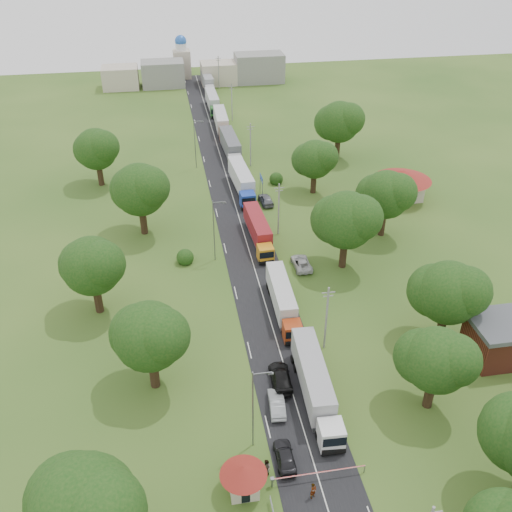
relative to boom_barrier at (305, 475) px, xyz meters
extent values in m
plane|color=#2F531B|center=(1.36, 25.00, -0.89)|extent=(260.00, 260.00, 0.00)
cube|color=black|center=(1.36, 45.00, -0.89)|extent=(8.00, 200.00, 0.04)
cylinder|color=slate|center=(-3.14, 0.00, -0.34)|extent=(0.20, 0.20, 1.10)
cube|color=slate|center=(-3.14, 0.00, 0.16)|extent=(0.35, 0.35, 0.25)
cylinder|color=red|center=(1.36, 0.00, 0.11)|extent=(9.00, 0.12, 0.12)
cylinder|color=slate|center=(5.86, 0.00, -0.39)|extent=(0.10, 0.10, 1.00)
cube|color=#BFB29E|center=(-5.84, 0.00, 0.31)|extent=(2.60, 2.60, 2.40)
cone|color=maroon|center=(-5.84, 0.00, 2.01)|extent=(4.40, 4.40, 1.10)
cube|color=black|center=(-4.53, 0.00, 0.51)|extent=(0.02, 1.20, 0.90)
cube|color=black|center=(-5.84, -1.31, 0.11)|extent=(0.80, 0.02, 1.90)
cylinder|color=slate|center=(6.56, 58.80, 1.11)|extent=(0.12, 0.12, 4.00)
cylinder|color=slate|center=(6.56, 61.20, 1.11)|extent=(0.12, 0.12, 4.00)
cube|color=navy|center=(6.56, 60.00, 2.71)|extent=(0.06, 3.00, 1.00)
cube|color=silver|center=(6.56, 60.00, 2.71)|extent=(0.07, 3.10, 0.06)
cylinder|color=gray|center=(6.86, 18.00, 3.61)|extent=(0.24, 0.24, 9.00)
cube|color=gray|center=(6.86, 18.00, 7.41)|extent=(1.60, 0.10, 0.10)
cube|color=gray|center=(6.86, 18.00, 6.91)|extent=(1.20, 0.10, 0.10)
cylinder|color=gray|center=(6.86, 46.00, 3.61)|extent=(0.24, 0.24, 9.00)
cube|color=gray|center=(6.86, 46.00, 7.41)|extent=(1.60, 0.10, 0.10)
cube|color=gray|center=(6.86, 46.00, 6.91)|extent=(1.20, 0.10, 0.10)
cylinder|color=gray|center=(6.86, 74.00, 3.61)|extent=(0.24, 0.24, 9.00)
cube|color=gray|center=(6.86, 74.00, 7.41)|extent=(1.60, 0.10, 0.10)
cube|color=gray|center=(6.86, 74.00, 6.91)|extent=(1.20, 0.10, 0.10)
cylinder|color=gray|center=(6.86, 102.00, 3.61)|extent=(0.24, 0.24, 9.00)
cube|color=gray|center=(6.86, 102.00, 7.41)|extent=(1.60, 0.10, 0.10)
cube|color=gray|center=(6.86, 102.00, 6.91)|extent=(1.20, 0.10, 0.10)
cylinder|color=gray|center=(6.86, 130.00, 3.61)|extent=(0.24, 0.24, 9.00)
cube|color=gray|center=(6.86, 130.00, 7.41)|extent=(1.60, 0.10, 0.10)
cube|color=gray|center=(6.86, 130.00, 6.91)|extent=(1.20, 0.10, 0.10)
cylinder|color=slate|center=(-4.14, 5.00, 4.11)|extent=(0.16, 0.16, 10.00)
cube|color=slate|center=(-3.24, 5.00, 8.81)|extent=(1.80, 0.10, 0.10)
cube|color=slate|center=(-2.44, 5.00, 8.66)|extent=(0.50, 0.22, 0.15)
cylinder|color=slate|center=(-4.14, 40.00, 4.11)|extent=(0.16, 0.16, 10.00)
cube|color=slate|center=(-3.24, 40.00, 8.81)|extent=(1.80, 0.10, 0.10)
cube|color=slate|center=(-2.44, 40.00, 8.66)|extent=(0.50, 0.22, 0.15)
cylinder|color=slate|center=(-4.14, 75.00, 4.11)|extent=(0.16, 0.16, 10.00)
cube|color=slate|center=(-3.24, 75.00, 8.81)|extent=(1.80, 0.10, 0.10)
cube|color=slate|center=(-2.44, 75.00, 8.66)|extent=(0.50, 0.22, 0.15)
cylinder|color=#382616|center=(15.36, 7.00, 1.03)|extent=(1.04, 1.04, 3.85)
sphere|color=#133A0F|center=(15.36, 7.00, 5.71)|extent=(7.00, 7.00, 7.00)
sphere|color=#133A0F|center=(16.61, 6.00, 6.46)|extent=(5.50, 5.50, 5.50)
sphere|color=#133A0F|center=(14.36, 8.25, 5.21)|extent=(6.00, 6.00, 6.00)
cylinder|color=#382616|center=(21.36, 17.00, 1.21)|extent=(1.08, 1.08, 4.20)
sphere|color=#133A0F|center=(21.36, 17.00, 6.33)|extent=(7.70, 7.70, 7.70)
sphere|color=#133A0F|center=(22.73, 15.90, 7.16)|extent=(6.05, 6.05, 6.05)
sphere|color=#133A0F|center=(20.26, 18.38, 5.78)|extent=(6.60, 6.60, 6.60)
cylinder|color=#382616|center=(14.36, 35.00, 1.38)|extent=(1.12, 1.12, 4.55)
sphere|color=#133A0F|center=(14.36, 35.00, 6.96)|extent=(8.40, 8.40, 8.40)
sphere|color=#133A0F|center=(15.86, 33.80, 7.86)|extent=(6.60, 6.60, 6.60)
sphere|color=#133A0F|center=(13.16, 36.50, 6.36)|extent=(7.20, 7.20, 7.20)
cylinder|color=#382616|center=(23.36, 43.00, 1.21)|extent=(1.08, 1.08, 4.20)
sphere|color=#133A0F|center=(23.36, 43.00, 6.33)|extent=(7.70, 7.70, 7.70)
sphere|color=#133A0F|center=(24.73, 41.90, 7.16)|extent=(6.05, 6.05, 6.05)
sphere|color=#133A0F|center=(22.26, 44.38, 5.78)|extent=(6.60, 6.60, 6.60)
cylinder|color=#382616|center=(16.36, 60.00, 1.03)|extent=(1.04, 1.04, 3.85)
sphere|color=#133A0F|center=(16.36, 60.00, 5.71)|extent=(7.00, 7.00, 7.00)
sphere|color=#133A0F|center=(17.61, 59.00, 6.46)|extent=(5.50, 5.50, 5.50)
sphere|color=#133A0F|center=(15.36, 61.25, 5.21)|extent=(6.00, 6.00, 6.00)
cylinder|color=#382616|center=(25.36, 75.00, 1.38)|extent=(1.12, 1.12, 4.55)
sphere|color=#133A0F|center=(25.36, 75.00, 6.96)|extent=(8.40, 8.40, 8.40)
sphere|color=#133A0F|center=(26.86, 73.80, 7.86)|extent=(6.60, 6.60, 6.60)
sphere|color=#133A0F|center=(24.16, 76.50, 6.36)|extent=(7.20, 7.20, 7.20)
sphere|color=#133A0F|center=(-18.64, -5.00, 6.96)|extent=(8.40, 8.40, 8.40)
sphere|color=#133A0F|center=(-19.84, -3.50, 6.36)|extent=(7.20, 7.20, 7.20)
cylinder|color=#382616|center=(-13.64, 15.00, 1.21)|extent=(1.08, 1.08, 4.20)
sphere|color=#133A0F|center=(-13.64, 15.00, 6.33)|extent=(7.70, 7.70, 7.70)
sphere|color=#133A0F|center=(-12.27, 13.90, 7.16)|extent=(6.05, 6.05, 6.05)
sphere|color=#133A0F|center=(-14.74, 16.38, 5.78)|extent=(6.60, 6.60, 6.60)
cylinder|color=#382616|center=(-20.64, 30.00, 1.21)|extent=(1.08, 1.08, 4.20)
sphere|color=#133A0F|center=(-20.64, 30.00, 6.33)|extent=(7.70, 7.70, 7.70)
sphere|color=#133A0F|center=(-19.27, 28.90, 7.16)|extent=(6.05, 6.05, 6.05)
sphere|color=#133A0F|center=(-21.74, 31.38, 5.78)|extent=(6.60, 6.60, 6.60)
cylinder|color=#382616|center=(-14.64, 50.00, 1.38)|extent=(1.12, 1.12, 4.55)
sphere|color=#133A0F|center=(-14.64, 50.00, 6.96)|extent=(8.40, 8.40, 8.40)
sphere|color=#133A0F|center=(-13.14, 48.80, 7.86)|extent=(6.60, 6.60, 6.60)
sphere|color=#133A0F|center=(-15.84, 51.50, 6.36)|extent=(7.20, 7.20, 7.20)
cylinder|color=#382616|center=(-22.64, 70.00, 1.21)|extent=(1.08, 1.08, 4.20)
sphere|color=#133A0F|center=(-22.64, 70.00, 6.33)|extent=(7.70, 7.70, 7.70)
sphere|color=#133A0F|center=(-21.27, 68.90, 7.16)|extent=(6.05, 6.05, 6.05)
sphere|color=#133A0F|center=(-23.74, 71.38, 5.78)|extent=(6.60, 6.60, 6.60)
cube|color=maroon|center=(27.36, 13.00, 1.41)|extent=(8.00, 6.00, 4.60)
cube|color=#47494F|center=(27.36, 13.00, 4.01)|extent=(8.60, 6.60, 0.60)
cube|color=#BFB29E|center=(31.36, 55.00, 1.11)|extent=(7.00, 5.00, 4.00)
cone|color=maroon|center=(31.36, 55.00, 4.01)|extent=(10.08, 10.08, 1.80)
cube|color=gray|center=(-8.64, 135.00, 2.61)|extent=(12.00, 8.00, 7.00)
cube|color=#BFB29E|center=(7.36, 135.00, 2.11)|extent=(10.00, 8.00, 6.00)
cube|color=gray|center=(19.36, 135.00, 3.11)|extent=(14.00, 8.00, 8.00)
cube|color=#BFB29E|center=(-20.64, 135.00, 2.11)|extent=(10.00, 8.00, 6.00)
cube|color=#BFB29E|center=(-2.64, 143.00, 3.11)|extent=(5.00, 5.00, 8.00)
cylinder|color=silver|center=(-2.64, 143.00, 8.11)|extent=(3.20, 3.20, 2.00)
sphere|color=#2659B2|center=(-2.64, 143.00, 9.71)|extent=(3.40, 3.40, 3.40)
cube|color=white|center=(3.50, 3.61, 0.71)|extent=(2.60, 2.60, 2.58)
cube|color=black|center=(3.50, 2.36, 1.07)|extent=(2.38, 0.13, 1.14)
cube|color=slate|center=(3.50, 2.42, -0.32)|extent=(2.28, 0.36, 0.36)
cube|color=slate|center=(3.50, 10.85, -0.12)|extent=(2.95, 11.99, 0.31)
cube|color=#9E9DA2|center=(3.50, 11.16, 1.74)|extent=(3.17, 12.31, 3.10)
cylinder|color=black|center=(3.50, 2.68, -0.37)|extent=(2.43, 1.03, 1.03)
cylinder|color=black|center=(3.50, 4.54, -0.37)|extent=(2.43, 1.03, 1.03)
cylinder|color=black|center=(3.50, 14.47, -0.37)|extent=(2.43, 1.03, 1.03)
cylinder|color=black|center=(3.50, 16.02, -0.37)|extent=(2.43, 1.03, 1.03)
cube|color=#A03512|center=(3.28, 19.95, 0.56)|extent=(2.31, 2.31, 2.34)
cube|color=black|center=(3.28, 18.82, 0.89)|extent=(2.15, 0.08, 1.03)
cube|color=slate|center=(3.28, 18.88, -0.38)|extent=(2.07, 0.31, 0.33)
cube|color=slate|center=(3.28, 26.51, -0.19)|extent=(2.44, 10.83, 0.28)
cube|color=silver|center=(3.28, 26.79, 1.50)|extent=(2.64, 11.11, 2.81)
cylinder|color=black|center=(3.28, 19.11, -0.42)|extent=(2.20, 0.94, 0.94)
cylinder|color=black|center=(3.28, 20.80, -0.42)|extent=(2.20, 0.94, 0.94)
cylinder|color=black|center=(3.28, 29.79, -0.42)|extent=(2.20, 0.94, 0.94)
cylinder|color=black|center=(3.28, 31.19, -0.42)|extent=(2.20, 0.94, 0.94)
cube|color=orange|center=(3.29, 38.26, 0.58)|extent=(2.38, 2.38, 2.37)
cube|color=black|center=(3.29, 37.11, 0.91)|extent=(2.18, 0.11, 1.04)
cube|color=slate|center=(3.29, 37.17, -0.37)|extent=(2.10, 0.34, 0.33)
cube|color=slate|center=(3.29, 44.91, -0.18)|extent=(2.65, 11.01, 0.28)
cube|color=maroon|center=(3.29, 45.20, 1.53)|extent=(2.86, 11.30, 2.85)
cylinder|color=black|center=(3.29, 37.41, -0.42)|extent=(2.23, 0.95, 0.95)
cylinder|color=black|center=(3.29, 39.12, -0.42)|extent=(2.23, 0.95, 0.95)
cylinder|color=black|center=(3.29, 48.24, -0.42)|extent=(2.23, 0.95, 0.95)
cylinder|color=black|center=(3.29, 49.66, -0.42)|extent=(2.23, 0.95, 0.95)
cube|color=#1C3CAB|center=(3.37, 55.86, 0.74)|extent=(2.67, 2.67, 2.63)
cube|color=black|center=(3.37, 54.59, 1.11)|extent=(2.41, 0.16, 1.16)
cube|color=slate|center=(3.37, 54.65, -0.31)|extent=(2.32, 0.38, 0.37)
cube|color=slate|center=(3.37, 63.22, -0.10)|extent=(3.12, 12.21, 0.32)
cube|color=silver|center=(3.37, 63.53, 1.79)|extent=(3.35, 12.53, 3.15)
cylinder|color=black|center=(3.37, 54.91, -0.37)|extent=(2.47, 1.05, 1.05)
cylinder|color=black|center=(3.37, 56.81, -0.37)|extent=(2.47, 1.05, 1.05)
cylinder|color=black|center=(3.37, 66.90, -0.37)|extent=(2.47, 1.05, 1.05)
cylinder|color=black|center=(3.37, 68.47, -0.37)|extent=(2.47, 1.05, 1.05)
cube|color=#AEAEAE|center=(3.55, 72.75, 0.76)|extent=(2.64, 2.64, 2.66)
cube|color=black|center=(3.55, 71.46, 1.13)|extent=(2.45, 0.11, 1.17)
cube|color=slate|center=(3.55, 71.53, -0.31)|extent=(2.35, 0.33, 0.37)
cube|color=slate|center=(3.55, 80.21, -0.09)|extent=(2.88, 12.33, 0.32)
cube|color=#55575C|center=(3.55, 80.53, 1.82)|extent=(3.10, 12.66, 3.20)
cylinder|color=black|center=(3.55, 71.79, -0.36)|extent=(2.50, 1.07, 1.07)
cylinder|color=black|center=(3.55, 73.71, -0.36)|extent=(2.50, 1.07, 1.07)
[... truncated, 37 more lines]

